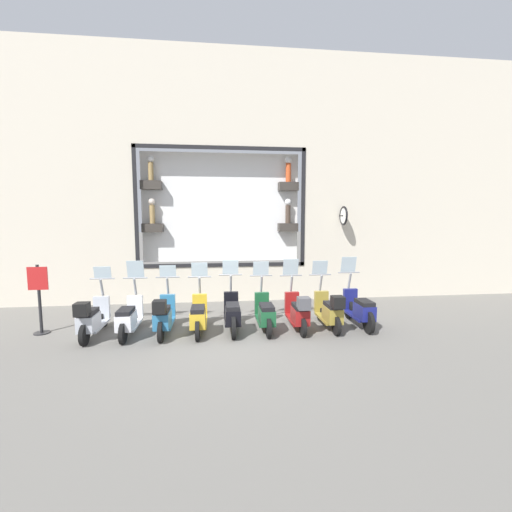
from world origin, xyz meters
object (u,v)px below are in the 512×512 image
object	(u,v)px
scooter_silver_8	(92,318)
shop_sign_post	(39,297)
scooter_white_7	(129,318)
scooter_navy_0	(360,309)
scooter_teal_6	(164,316)
scooter_black_4	(232,313)
scooter_yellow_5	(199,316)
scooter_red_2	(298,312)
scooter_olive_1	(330,311)
scooter_green_3	(265,313)

from	to	relation	value
scooter_silver_8	shop_sign_post	distance (m)	1.47
scooter_white_7	scooter_navy_0	bearing A→B (deg)	-89.93
scooter_teal_6	scooter_white_7	world-z (taller)	scooter_white_7
scooter_black_4	scooter_yellow_5	world-z (taller)	scooter_black_4
scooter_black_4	shop_sign_post	size ratio (longest dim) A/B	1.08
scooter_black_4	scooter_silver_8	bearing A→B (deg)	91.28
scooter_red_2	scooter_teal_6	distance (m)	3.25
scooter_olive_1	scooter_white_7	bearing A→B (deg)	89.20
scooter_red_2	scooter_olive_1	bearing A→B (deg)	-90.02
scooter_red_2	scooter_black_4	size ratio (longest dim) A/B	0.99
scooter_yellow_5	scooter_olive_1	bearing A→B (deg)	-91.16
scooter_black_4	scooter_white_7	xyz separation A→B (m)	(-0.01, 2.44, -0.02)
scooter_red_2	shop_sign_post	xyz separation A→B (m)	(0.44, 6.20, 0.44)
scooter_navy_0	scooter_white_7	xyz separation A→B (m)	(-0.01, 5.69, -0.02)
scooter_white_7	scooter_silver_8	distance (m)	0.82
scooter_silver_8	scooter_red_2	bearing A→B (deg)	-90.00
scooter_yellow_5	scooter_silver_8	size ratio (longest dim) A/B	1.00
scooter_green_3	scooter_teal_6	world-z (taller)	scooter_green_3
scooter_black_4	scooter_navy_0	bearing A→B (deg)	-89.98
scooter_red_2	scooter_silver_8	distance (m)	4.88
scooter_black_4	shop_sign_post	world-z (taller)	shop_sign_post
scooter_red_2	scooter_green_3	xyz separation A→B (m)	(0.07, 0.81, -0.04)
scooter_black_4	scooter_teal_6	size ratio (longest dim) A/B	1.01
scooter_teal_6	scooter_silver_8	xyz separation A→B (m)	(-0.00, 1.63, -0.00)
scooter_teal_6	shop_sign_post	distance (m)	3.02
scooter_silver_8	scooter_olive_1	bearing A→B (deg)	-90.01
scooter_black_4	scooter_white_7	bearing A→B (deg)	90.12
scooter_teal_6	scooter_white_7	distance (m)	0.82
scooter_navy_0	scooter_teal_6	bearing A→B (deg)	90.85
scooter_white_7	scooter_silver_8	bearing A→B (deg)	94.76
shop_sign_post	scooter_red_2	bearing A→B (deg)	-94.05
scooter_yellow_5	scooter_silver_8	bearing A→B (deg)	91.53
scooter_olive_1	scooter_red_2	size ratio (longest dim) A/B	1.00
scooter_olive_1	scooter_red_2	world-z (taller)	scooter_red_2
scooter_red_2	shop_sign_post	world-z (taller)	same
scooter_yellow_5	scooter_red_2	bearing A→B (deg)	-91.53
scooter_red_2	scooter_silver_8	size ratio (longest dim) A/B	1.00
scooter_red_2	scooter_white_7	distance (m)	4.06
scooter_red_2	scooter_yellow_5	distance (m)	2.44
scooter_teal_6	shop_sign_post	xyz separation A→B (m)	(0.44, 2.95, 0.44)
scooter_yellow_5	scooter_white_7	size ratio (longest dim) A/B	1.00
scooter_olive_1	scooter_yellow_5	bearing A→B (deg)	88.84
scooter_red_2	scooter_black_4	world-z (taller)	scooter_red_2
scooter_olive_1	scooter_silver_8	xyz separation A→B (m)	(0.00, 5.69, 0.00)
scooter_red_2	scooter_green_3	bearing A→B (deg)	85.37
scooter_green_3	scooter_olive_1	bearing A→B (deg)	-92.33
scooter_navy_0	shop_sign_post	distance (m)	7.85
scooter_white_7	scooter_yellow_5	bearing A→B (deg)	-90.09
shop_sign_post	scooter_yellow_5	bearing A→B (deg)	-95.67
scooter_black_4	scooter_yellow_5	size ratio (longest dim) A/B	1.01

